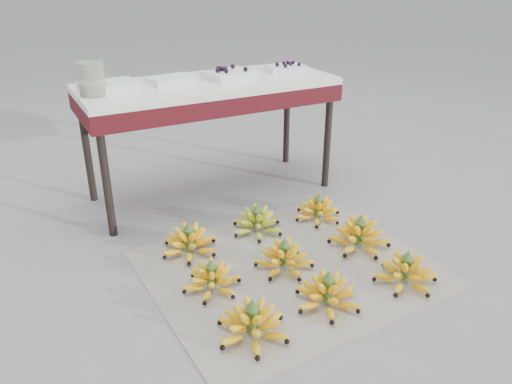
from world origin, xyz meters
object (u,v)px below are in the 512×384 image
bunch_back_center (257,222)px  tray_far_left (108,86)px  tray_right (229,75)px  newspaper_mat (290,268)px  bunch_mid_center (284,258)px  bunch_mid_right (359,236)px  bunch_front_center (328,294)px  tray_left (171,80)px  vendor_table (209,95)px  glass_jar (92,79)px  bunch_back_left (189,242)px  tray_far_right (286,69)px  bunch_front_right (406,272)px  bunch_mid_left (212,279)px  bunch_front_left (252,324)px  bunch_back_right (318,210)px

bunch_back_center → tray_far_left: (-0.55, 0.60, 0.65)m
tray_right → newspaper_mat: bearing=-99.3°
bunch_mid_center → tray_far_left: 1.26m
tray_far_left → bunch_mid_right: bearing=-46.5°
bunch_front_center → tray_left: bearing=97.9°
bunch_mid_center → vendor_table: size_ratio=0.24×
tray_left → glass_jar: 0.44m
bunch_back_left → glass_jar: 0.93m
vendor_table → tray_right: 0.16m
tray_left → tray_far_right: 0.72m
bunch_mid_right → tray_right: bearing=98.3°
bunch_front_right → bunch_mid_left: (-0.76, 0.36, -0.00)m
bunch_back_center → tray_far_right: 1.01m
newspaper_mat → glass_jar: (-0.61, 0.90, 0.76)m
bunch_back_left → bunch_back_center: (0.38, 0.02, -0.00)m
bunch_front_right → tray_right: size_ratio=1.03×
bunch_front_left → bunch_front_right: bunch_front_left is taller
bunch_front_left → bunch_mid_right: bunch_mid_right is taller
newspaper_mat → bunch_back_left: 0.50m
bunch_front_right → tray_right: bearing=89.6°
bunch_front_right → vendor_table: vendor_table is taller
bunch_front_left → tray_far_left: tray_far_left is taller
bunch_mid_left → tray_far_left: 1.16m
bunch_front_left → bunch_mid_center: bearing=39.6°
bunch_mid_center → bunch_back_center: size_ratio=1.09×
bunch_mid_center → tray_right: (0.18, 0.93, 0.65)m
bunch_back_left → bunch_back_right: bunch_back_left is taller
tray_far_right → glass_jar: 1.15m
bunch_mid_left → vendor_table: 1.15m
vendor_table → glass_jar: bearing=-176.4°
tray_far_right → glass_jar: glass_jar is taller
bunch_mid_center → bunch_back_left: bunch_back_left is taller
bunch_back_left → vendor_table: size_ratio=0.21×
bunch_front_right → tray_right: (-0.23, 1.27, 0.65)m
bunch_back_center → tray_right: bearing=89.3°
tray_far_right → vendor_table: bearing=-179.1°
tray_right → bunch_back_left: bearing=-130.8°
newspaper_mat → bunch_mid_left: size_ratio=4.30×
bunch_front_right → bunch_mid_right: 0.34m
bunch_front_left → bunch_back_left: bearing=84.1°
bunch_mid_right → vendor_table: vendor_table is taller
bunch_front_right → tray_far_left: tray_far_left is taller
bunch_back_right → bunch_back_center: bearing=-162.1°
vendor_table → bunch_front_left: bearing=-107.2°
tray_left → bunch_front_center: bearing=-82.3°
tray_far_right → bunch_mid_left: bearing=-134.6°
bunch_front_left → bunch_back_right: size_ratio=0.92×
bunch_back_right → glass_jar: (-1.00, 0.56, 0.71)m
newspaper_mat → vendor_table: bearing=88.5°
bunch_front_center → bunch_front_right: 0.39m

